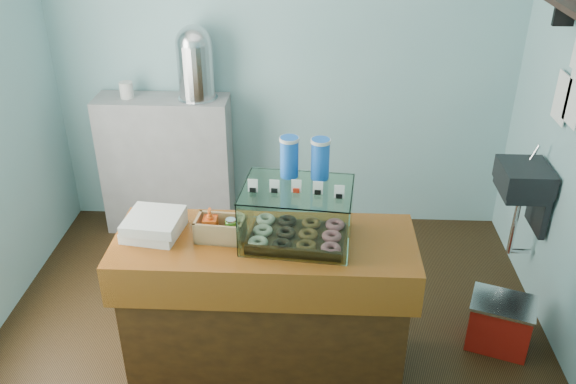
# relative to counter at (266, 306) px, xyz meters

# --- Properties ---
(ground) EXTENTS (3.50, 3.50, 0.00)m
(ground) POSITION_rel_counter_xyz_m (0.00, 0.25, -0.46)
(ground) COLOR black
(ground) RESTS_ON ground
(room_shell) EXTENTS (3.54, 3.04, 2.82)m
(room_shell) POSITION_rel_counter_xyz_m (0.03, 0.26, 1.25)
(room_shell) COLOR #7DAFB6
(room_shell) RESTS_ON ground
(counter) EXTENTS (1.60, 0.60, 0.90)m
(counter) POSITION_rel_counter_xyz_m (0.00, 0.00, 0.00)
(counter) COLOR #46260D
(counter) RESTS_ON ground
(back_shelf) EXTENTS (1.00, 0.32, 1.10)m
(back_shelf) POSITION_rel_counter_xyz_m (-0.90, 1.57, 0.09)
(back_shelf) COLOR #939396
(back_shelf) RESTS_ON ground
(display_case) EXTENTS (0.60, 0.46, 0.53)m
(display_case) POSITION_rel_counter_xyz_m (0.18, 0.05, 0.62)
(display_case) COLOR #321D0F
(display_case) RESTS_ON counter
(condiment_crate) EXTENTS (0.26, 0.17, 0.18)m
(condiment_crate) POSITION_rel_counter_xyz_m (-0.24, 0.01, 0.50)
(condiment_crate) COLOR #AB8255
(condiment_crate) RESTS_ON counter
(pastry_boxes) EXTENTS (0.32, 0.33, 0.11)m
(pastry_boxes) POSITION_rel_counter_xyz_m (-0.59, 0.03, 0.50)
(pastry_boxes) COLOR silver
(pastry_boxes) RESTS_ON counter
(coffee_urn) EXTENTS (0.30, 0.30, 0.54)m
(coffee_urn) POSITION_rel_counter_xyz_m (-0.62, 1.58, 0.93)
(coffee_urn) COLOR silver
(coffee_urn) RESTS_ON back_shelf
(red_cooler) EXTENTS (0.45, 0.39, 0.33)m
(red_cooler) POSITION_rel_counter_xyz_m (1.41, 0.26, -0.29)
(red_cooler) COLOR #A9150D
(red_cooler) RESTS_ON ground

